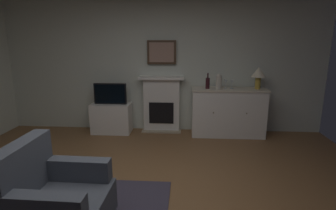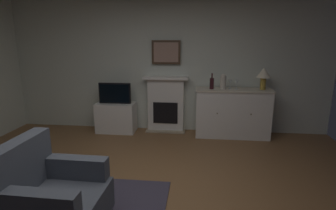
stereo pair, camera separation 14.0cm
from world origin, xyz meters
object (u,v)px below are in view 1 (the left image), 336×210
wine_glass_center (232,82)px  tv_cabinet (112,118)px  armchair (54,200)px  fireplace_unit (162,104)px  sideboard_cabinet (228,112)px  wine_bottle (208,83)px  framed_picture (162,52)px  tv_set (110,94)px  wine_glass_left (226,82)px  table_lamp (259,74)px  vase_decorative (219,81)px

wine_glass_center → tv_cabinet: size_ratio=0.22×
tv_cabinet → armchair: (0.28, -2.93, 0.09)m
fireplace_unit → sideboard_cabinet: bearing=-7.9°
sideboard_cabinet → wine_bottle: wine_bottle is taller
fireplace_unit → framed_picture: bearing=90.0°
tv_set → wine_glass_left: bearing=0.6°
fireplace_unit → tv_set: size_ratio=1.77×
wine_glass_left → table_lamp: bearing=-1.6°
wine_bottle → tv_cabinet: size_ratio=0.39×
tv_set → armchair: tv_set is taller
fireplace_unit → vase_decorative: 1.20m
fireplace_unit → table_lamp: (1.79, -0.18, 0.64)m
wine_glass_center → tv_cabinet: 2.41m
framed_picture → vase_decorative: (1.07, -0.27, -0.51)m
wine_glass_center → fireplace_unit: bearing=171.8°
table_lamp → tv_set: 2.79m
framed_picture → table_lamp: size_ratio=1.37×
wine_bottle → tv_set: size_ratio=0.47×
table_lamp → wine_bottle: (-0.92, -0.04, -0.17)m
fireplace_unit → wine_glass_center: bearing=-8.2°
wine_glass_left → wine_glass_center: bearing=-14.4°
framed_picture → wine_glass_left: framed_picture is taller
vase_decorative → tv_set: vase_decorative is taller
framed_picture → wine_glass_center: 1.44m
wine_glass_center → framed_picture: bearing=169.9°
fireplace_unit → armchair: (-0.70, -3.09, -0.17)m
vase_decorative → fireplace_unit: bearing=168.0°
table_lamp → wine_bottle: bearing=-177.3°
armchair → fireplace_unit: bearing=77.3°
table_lamp → vase_decorative: size_ratio=1.42×
sideboard_cabinet → tv_set: 2.27m
tv_cabinet → table_lamp: bearing=-0.3°
table_lamp → wine_glass_left: size_ratio=2.42×
tv_set → armchair: size_ratio=0.67×
wine_bottle → tv_set: bearing=178.9°
sideboard_cabinet → vase_decorative: 0.63m
sideboard_cabinet → fireplace_unit: bearing=172.1°
wine_bottle → vase_decorative: wine_bottle is taller
wine_glass_center → tv_set: (-2.29, 0.00, -0.25)m
fireplace_unit → tv_set: bearing=-169.2°
wine_bottle → vase_decorative: (0.20, -0.01, 0.03)m
framed_picture → wine_bottle: framed_picture is taller
fireplace_unit → tv_cabinet: size_ratio=1.47×
wine_glass_center → vase_decorative: size_ratio=0.59×
table_lamp → wine_glass_center: 0.50m
armchair → framed_picture: bearing=77.5°
wine_glass_left → tv_cabinet: wine_glass_left is taller
fireplace_unit → table_lamp: size_ratio=2.75×
wine_glass_center → tv_set: 2.31m
framed_picture → tv_cabinet: bearing=-168.0°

